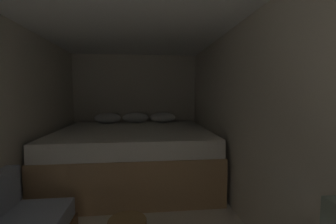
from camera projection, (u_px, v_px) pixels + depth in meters
wall_back at (136, 109)px, 4.34m from camera, size 2.45×0.05×2.09m
wall_right at (253, 125)px, 2.12m from camera, size 0.05×4.70×2.09m
ceiling_slab at (124, 4)px, 1.90m from camera, size 2.45×4.70×0.05m
bed at (134, 154)px, 3.39m from camera, size 2.23×1.90×0.99m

